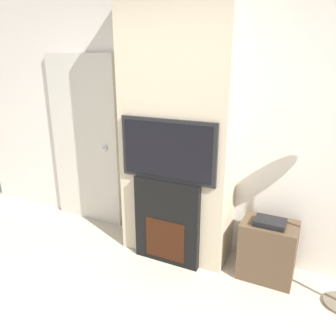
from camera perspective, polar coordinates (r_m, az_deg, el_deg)
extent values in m
cube|color=silver|center=(3.31, 3.43, 8.34)|extent=(6.00, 0.06, 2.70)
cube|color=beige|center=(3.10, 1.70, 7.68)|extent=(1.08, 0.41, 2.70)
cube|color=black|center=(3.23, 0.00, -9.22)|extent=(0.67, 0.14, 0.86)
cube|color=#33160A|center=(3.25, -0.59, -12.44)|extent=(0.41, 0.01, 0.41)
cube|color=black|center=(2.97, 0.00, 3.15)|extent=(0.94, 0.06, 0.57)
cube|color=black|center=(2.94, -0.29, 3.00)|extent=(0.86, 0.01, 0.50)
cube|color=brown|center=(3.21, 16.95, -13.50)|extent=(0.48, 0.35, 0.54)
cube|color=black|center=(3.04, 17.35, -9.03)|extent=(0.27, 0.19, 0.05)
cube|color=beige|center=(4.02, -14.39, 4.44)|extent=(0.94, 0.04, 1.99)
sphere|color=silver|center=(3.80, -10.93, 3.26)|extent=(0.06, 0.06, 0.06)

